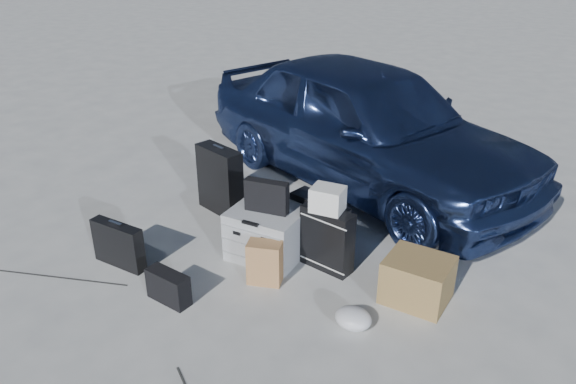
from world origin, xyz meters
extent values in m
plane|color=#B7B8B2|center=(0.00, 0.00, 0.00)|extent=(60.00, 60.00, 0.00)
imported|color=navy|center=(0.20, 2.44, 0.66)|extent=(4.16, 2.90, 1.32)
cube|color=#939598|center=(0.07, 0.67, 0.21)|extent=(0.59, 0.48, 0.42)
cube|color=black|center=(0.07, 0.67, 0.56)|extent=(0.37, 0.14, 0.27)
cube|color=black|center=(-0.91, -0.03, 0.19)|extent=(0.49, 0.13, 0.38)
cube|color=black|center=(-0.74, 1.16, 0.32)|extent=(0.53, 0.32, 0.65)
cube|color=black|center=(0.58, 0.75, 0.26)|extent=(0.46, 0.24, 0.52)
cube|color=silver|center=(0.57, 0.74, 0.62)|extent=(0.26, 0.21, 0.20)
cube|color=black|center=(0.27, 1.06, 0.16)|extent=(0.67, 0.31, 0.33)
cube|color=silver|center=(0.28, 1.04, 0.37)|extent=(0.49, 0.43, 0.07)
cube|color=black|center=(0.26, 1.05, 0.43)|extent=(0.31, 0.26, 0.06)
cube|color=olive|center=(0.25, 0.33, 0.17)|extent=(0.29, 0.23, 0.35)
cube|color=olive|center=(1.35, 0.68, 0.17)|extent=(0.48, 0.42, 0.34)
ellipsoid|color=#B8B9BE|center=(1.06, 0.16, 0.07)|extent=(0.28, 0.25, 0.14)
cube|color=black|center=(-0.25, -0.22, 0.12)|extent=(0.36, 0.17, 0.24)
camera|label=1|loc=(2.16, -2.77, 2.55)|focal=35.00mm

